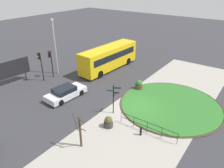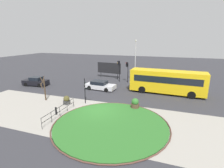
% 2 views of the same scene
% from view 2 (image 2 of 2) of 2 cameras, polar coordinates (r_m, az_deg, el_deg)
% --- Properties ---
extents(ground, '(120.00, 120.00, 0.00)m').
position_cam_2_polar(ground, '(18.65, -4.37, -8.91)').
color(ground, '#333338').
extents(sidewalk_paving, '(32.00, 8.55, 0.02)m').
position_cam_2_polar(sidewalk_paving, '(17.23, -6.70, -11.04)').
color(sidewalk_paving, '#9E998E').
rests_on(sidewalk_paving, ground).
extents(grass_island, '(10.15, 10.15, 0.10)m').
position_cam_2_polar(grass_island, '(15.83, -0.40, -13.24)').
color(grass_island, '#2D6B28').
rests_on(grass_island, ground).
extents(grass_kerb_ring, '(10.46, 10.46, 0.11)m').
position_cam_2_polar(grass_kerb_ring, '(15.83, -0.40, -13.23)').
color(grass_kerb_ring, brown).
rests_on(grass_kerb_ring, ground).
extents(signpost_directional, '(0.89, 1.23, 3.08)m').
position_cam_2_polar(signpost_directional, '(20.23, -8.97, -1.60)').
color(signpost_directional, black).
rests_on(signpost_directional, ground).
extents(bollard_foreground, '(0.18, 0.18, 0.85)m').
position_cam_2_polar(bollard_foreground, '(18.45, -18.19, -8.46)').
color(bollard_foreground, black).
rests_on(bollard_foreground, ground).
extents(railing_grass_edge, '(0.15, 5.27, 1.04)m').
position_cam_2_polar(railing_grass_edge, '(17.81, -17.07, -8.38)').
color(railing_grass_edge, black).
rests_on(railing_grass_edge, ground).
extents(bus_yellow, '(10.15, 2.90, 3.24)m').
position_cam_2_polar(bus_yellow, '(24.98, 17.89, 0.82)').
color(bus_yellow, yellow).
rests_on(bus_yellow, ground).
extents(car_near_lane, '(4.19, 2.14, 1.46)m').
position_cam_2_polar(car_near_lane, '(30.74, -24.09, 0.75)').
color(car_near_lane, black).
rests_on(car_near_lane, ground).
extents(car_far_lane, '(4.67, 2.20, 1.31)m').
position_cam_2_polar(car_far_lane, '(26.02, -4.00, -0.46)').
color(car_far_lane, silver).
rests_on(car_far_lane, ground).
extents(traffic_light_near, '(0.49, 0.27, 3.56)m').
position_cam_2_polar(traffic_light_near, '(29.86, 5.09, 5.44)').
color(traffic_light_near, black).
rests_on(traffic_light_near, ground).
extents(traffic_light_far, '(0.49, 0.29, 3.75)m').
position_cam_2_polar(traffic_light_far, '(30.28, 2.29, 5.87)').
color(traffic_light_far, black).
rests_on(traffic_light_far, ground).
extents(lamppost_tall, '(0.32, 0.32, 7.34)m').
position_cam_2_polar(lamppost_tall, '(29.75, 7.78, 7.94)').
color(lamppost_tall, '#B7B7BC').
rests_on(lamppost_tall, ground).
extents(billboard_left, '(4.93, 0.56, 2.98)m').
position_cam_2_polar(billboard_left, '(33.51, -0.99, 5.30)').
color(billboard_left, black).
rests_on(billboard_left, ground).
extents(planter_near_signpost, '(0.84, 0.84, 1.02)m').
position_cam_2_polar(planter_near_signpost, '(20.96, -14.93, -5.29)').
color(planter_near_signpost, '#383838').
rests_on(planter_near_signpost, ground).
extents(planter_kerbside, '(0.92, 0.92, 1.16)m').
position_cam_2_polar(planter_kerbside, '(19.24, 7.71, -6.54)').
color(planter_kerbside, brown).
rests_on(planter_kerbside, ground).
extents(street_tree_bare, '(0.68, 0.95, 3.05)m').
position_cam_2_polar(street_tree_bare, '(22.72, -21.67, -1.36)').
color(street_tree_bare, '#423323').
rests_on(street_tree_bare, ground).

